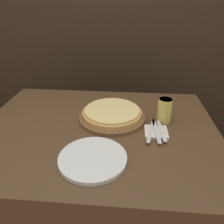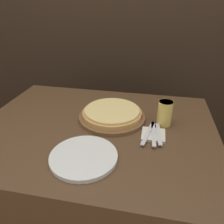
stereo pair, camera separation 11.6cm
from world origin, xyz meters
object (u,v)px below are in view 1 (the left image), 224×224
fork (151,130)px  dinner_knife (156,130)px  dinner_plate (93,158)px  pizza_on_board (112,114)px  spoon (161,131)px  beer_glass (165,109)px

fork → dinner_knife: same height
dinner_plate → dinner_knife: dinner_plate is taller
pizza_on_board → dinner_knife: (0.23, -0.12, -0.01)m
dinner_knife → spoon: same height
dinner_knife → spoon: 0.03m
pizza_on_board → dinner_knife: size_ratio=1.66×
fork → spoon: (0.05, -0.00, 0.00)m
spoon → fork: bearing=180.0°
dinner_plate → fork: bearing=41.8°
fork → spoon: 0.05m
fork → dinner_knife: size_ratio=0.99×
dinner_plate → fork: 0.33m
dinner_knife → spoon: (0.03, -0.00, 0.00)m
pizza_on_board → dinner_plate: pizza_on_board is taller
pizza_on_board → beer_glass: bearing=-0.9°
pizza_on_board → spoon: size_ratio=1.95×
beer_glass → dinner_plate: bearing=-133.4°
beer_glass → dinner_knife: (-0.05, -0.12, -0.06)m
spoon → beer_glass: bearing=79.1°
fork → spoon: size_ratio=1.17×
pizza_on_board → beer_glass: size_ratio=2.75×
dinner_plate → dinner_knife: (0.27, 0.22, 0.01)m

